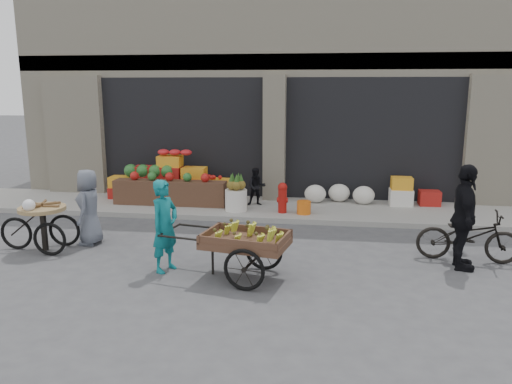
# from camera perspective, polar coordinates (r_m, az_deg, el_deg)

# --- Properties ---
(ground) EXTENTS (80.00, 80.00, 0.00)m
(ground) POSITION_cam_1_polar(r_m,az_deg,el_deg) (8.35, -1.67, -9.09)
(ground) COLOR #424244
(ground) RESTS_ON ground
(sidewalk) EXTENTS (18.00, 2.20, 0.12)m
(sidewalk) POSITION_cam_1_polar(r_m,az_deg,el_deg) (12.21, 1.62, -1.93)
(sidewalk) COLOR gray
(sidewalk) RESTS_ON ground
(building) EXTENTS (14.00, 6.45, 7.00)m
(building) POSITION_cam_1_polar(r_m,az_deg,el_deg) (15.77, 3.39, 13.35)
(building) COLOR beige
(building) RESTS_ON ground
(fruit_display) EXTENTS (3.10, 1.12, 1.24)m
(fruit_display) POSITION_cam_1_polar(r_m,az_deg,el_deg) (12.86, -9.28, 1.42)
(fruit_display) COLOR #A81C17
(fruit_display) RESTS_ON sidewalk
(pineapple_bin) EXTENTS (0.52, 0.52, 0.50)m
(pineapple_bin) POSITION_cam_1_polar(r_m,az_deg,el_deg) (11.77, -2.28, -0.92)
(pineapple_bin) COLOR silver
(pineapple_bin) RESTS_ON sidewalk
(fire_hydrant) EXTENTS (0.22, 0.22, 0.71)m
(fire_hydrant) POSITION_cam_1_polar(r_m,az_deg,el_deg) (11.54, 3.04, -0.51)
(fire_hydrant) COLOR #A5140F
(fire_hydrant) RESTS_ON sidewalk
(orange_bucket) EXTENTS (0.32, 0.32, 0.30)m
(orange_bucket) POSITION_cam_1_polar(r_m,az_deg,el_deg) (11.51, 5.49, -1.77)
(orange_bucket) COLOR orange
(orange_bucket) RESTS_ON sidewalk
(right_bay_goods) EXTENTS (3.35, 0.60, 0.70)m
(right_bay_goods) POSITION_cam_1_polar(r_m,az_deg,el_deg) (12.70, 13.74, -0.11)
(right_bay_goods) COLOR silver
(right_bay_goods) RESTS_ON sidewalk
(seated_person) EXTENTS (0.51, 0.43, 0.93)m
(seated_person) POSITION_cam_1_polar(r_m,az_deg,el_deg) (12.23, 0.06, 0.62)
(seated_person) COLOR black
(seated_person) RESTS_ON sidewalk
(banana_cart) EXTENTS (2.34, 1.29, 0.93)m
(banana_cart) POSITION_cam_1_polar(r_m,az_deg,el_deg) (7.87, -1.52, -5.24)
(banana_cart) COLOR brown
(banana_cart) RESTS_ON ground
(vendor_woman) EXTENTS (0.55, 0.66, 1.53)m
(vendor_woman) POSITION_cam_1_polar(r_m,az_deg,el_deg) (8.31, -10.38, -3.83)
(vendor_woman) COLOR #0F6C73
(vendor_woman) RESTS_ON ground
(tricycle_cart) EXTENTS (1.43, 0.87, 0.95)m
(tricycle_cart) POSITION_cam_1_polar(r_m,az_deg,el_deg) (10.03, -23.19, -3.06)
(tricycle_cart) COLOR #9E7F51
(tricycle_cart) RESTS_ON ground
(vendor_grey) EXTENTS (0.54, 0.76, 1.46)m
(vendor_grey) POSITION_cam_1_polar(r_m,az_deg,el_deg) (10.10, -18.55, -1.63)
(vendor_grey) COLOR slate
(vendor_grey) RESTS_ON ground
(bicycle) EXTENTS (1.77, 0.77, 0.90)m
(bicycle) POSITION_cam_1_polar(r_m,az_deg,el_deg) (9.45, 23.07, -4.67)
(bicycle) COLOR black
(bicycle) RESTS_ON ground
(cyclist) EXTENTS (0.54, 1.08, 1.77)m
(cyclist) POSITION_cam_1_polar(r_m,az_deg,el_deg) (8.91, 22.70, -2.70)
(cyclist) COLOR black
(cyclist) RESTS_ON ground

